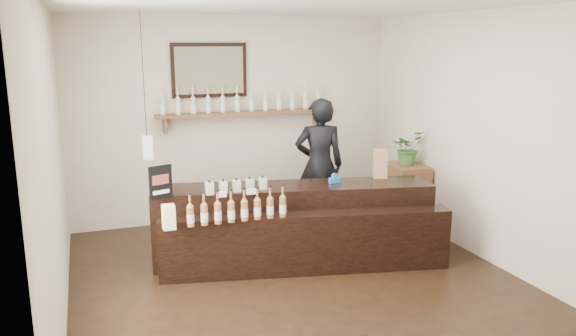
% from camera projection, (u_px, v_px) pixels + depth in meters
% --- Properties ---
extents(ground, '(5.00, 5.00, 0.00)m').
position_uv_depth(ground, '(300.00, 284.00, 5.80)').
color(ground, black).
rests_on(ground, ground).
extents(room_shell, '(5.00, 5.00, 5.00)m').
position_uv_depth(room_shell, '(301.00, 121.00, 5.42)').
color(room_shell, beige).
rests_on(room_shell, ground).
extents(back_wall_decor, '(2.66, 0.96, 1.69)m').
position_uv_depth(back_wall_decor, '(226.00, 95.00, 7.54)').
color(back_wall_decor, brown).
rests_on(back_wall_decor, ground).
extents(counter, '(3.18, 1.49, 1.03)m').
position_uv_depth(counter, '(296.00, 227.00, 6.30)').
color(counter, black).
rests_on(counter, ground).
extents(promo_sign, '(0.24, 0.10, 0.35)m').
position_uv_depth(promo_sign, '(161.00, 182.00, 5.72)').
color(promo_sign, black).
rests_on(promo_sign, counter).
extents(paper_bag, '(0.19, 0.16, 0.34)m').
position_uv_depth(paper_bag, '(380.00, 164.00, 6.62)').
color(paper_bag, '#A5744F').
rests_on(paper_bag, counter).
extents(tape_dispenser, '(0.14, 0.07, 0.11)m').
position_uv_depth(tape_dispenser, '(335.00, 179.00, 6.41)').
color(tape_dispenser, blue).
rests_on(tape_dispenser, counter).
extents(side_cabinet, '(0.46, 0.61, 0.86)m').
position_uv_depth(side_cabinet, '(405.00, 196.00, 7.51)').
color(side_cabinet, brown).
rests_on(side_cabinet, ground).
extents(potted_plant, '(0.51, 0.48, 0.46)m').
position_uv_depth(potted_plant, '(408.00, 148.00, 7.37)').
color(potted_plant, '#356528').
rests_on(potted_plant, side_cabinet).
extents(shopkeeper, '(0.82, 0.64, 1.98)m').
position_uv_depth(shopkeeper, '(319.00, 157.00, 7.29)').
color(shopkeeper, black).
rests_on(shopkeeper, ground).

